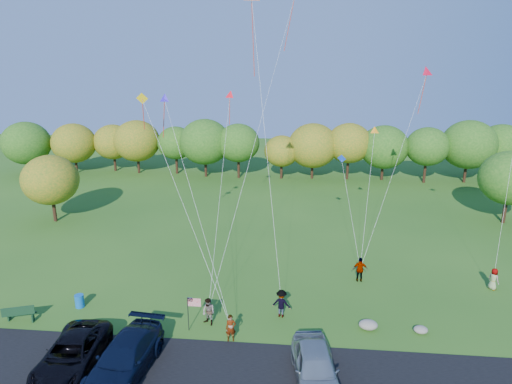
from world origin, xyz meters
TOP-DOWN VIEW (x-y plane):
  - ground at (0.00, 0.00)m, footprint 140.00×140.00m
  - asphalt_lane at (0.00, -4.00)m, footprint 44.00×6.00m
  - treeline at (1.13, 36.37)m, footprint 76.51×28.14m
  - minivan_dark at (-9.02, -4.11)m, footprint 3.08×6.12m
  - minivan_navy at (-5.99, -4.25)m, footprint 3.16×6.51m
  - minivan_silver at (4.10, -4.11)m, footprint 2.87×5.74m
  - flyer_a at (-0.81, -0.80)m, footprint 0.70×0.55m
  - flyer_b at (-2.46, 0.78)m, footprint 1.10×1.03m
  - flyer_c at (2.08, 2.17)m, footprint 1.34×0.95m
  - flyer_d at (7.78, 7.60)m, footprint 1.16×0.53m
  - flyer_e at (17.31, 7.29)m, footprint 0.87×0.96m
  - park_bench at (-14.63, -0.06)m, footprint 1.89×0.95m
  - trash_barrel at (-11.61, 2.00)m, footprint 0.60×0.60m
  - flag_assembly at (-3.34, 0.02)m, footprint 0.85×0.55m
  - boulder_near at (7.55, 1.23)m, footprint 1.18×0.92m
  - boulder_far at (10.71, 1.11)m, footprint 0.86×0.72m
  - kites_aloft at (2.99, 13.29)m, footprint 26.56×11.91m

SIDE VIEW (x-z plane):
  - ground at x=0.00m, z-range 0.00..0.00m
  - asphalt_lane at x=0.00m, z-range 0.00..0.06m
  - boulder_far at x=10.71m, z-range 0.00..0.45m
  - boulder_near at x=7.55m, z-range 0.00..0.59m
  - trash_barrel at x=-11.61m, z-range 0.00..0.90m
  - park_bench at x=-14.63m, z-range 0.04..1.12m
  - flyer_e at x=17.31m, z-range 0.00..1.64m
  - flyer_a at x=-0.81m, z-range 0.00..1.70m
  - minivan_dark at x=-9.02m, z-range 0.06..1.72m
  - flyer_b at x=-2.46m, z-range 0.00..1.79m
  - flyer_c at x=2.08m, z-range 0.00..1.88m
  - flyer_d at x=7.78m, z-range 0.00..1.94m
  - minivan_navy at x=-5.99m, z-range 0.06..1.88m
  - minivan_silver at x=4.10m, z-range 0.06..1.94m
  - flag_assembly at x=-3.34m, z-range 0.55..2.84m
  - treeline at x=1.13m, z-range 0.47..8.96m
  - kites_aloft at x=2.99m, z-range 8.91..23.27m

